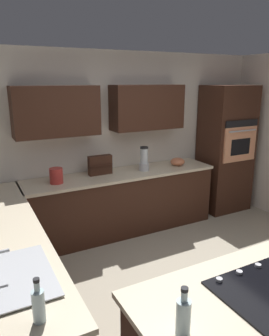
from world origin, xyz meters
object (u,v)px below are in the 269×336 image
Objects in this scene: blender at (144,160)px; oil_bottle at (183,316)px; kettle at (56,176)px; dish_soap_bottle at (38,305)px; mixing_bowl at (178,162)px; sink_unit at (16,276)px; wall_oven at (226,149)px; spice_rack at (100,165)px.

blender is 3.17m from oil_bottle.
kettle is (1.30, 0.00, -0.05)m from blender.
blender is 1.79× the size of kettle.
blender is at bearing -129.97° from dish_soap_bottle.
blender reaches higher than mixing_bowl.
sink_unit is at bearing 42.87° from blender.
wall_oven is 9.55× the size of mixing_bowl.
kettle is at bearing 0.00° from mixing_bowl.
mixing_bowl is at bearing -144.23° from sink_unit.
kettle is at bearing 9.12° from spice_rack.
wall_oven is at bearing -152.07° from sink_unit.
wall_oven is 4.14m from oil_bottle.
spice_rack is 3.05m from oil_bottle.
sink_unit is (3.68, 1.95, -0.14)m from wall_oven.
sink_unit is at bearing -52.76° from oil_bottle.
dish_soap_bottle is at bearing 96.95° from sink_unit.
wall_oven is 2.25m from spice_rack.
mixing_bowl is 1.90m from kettle.
wall_oven is 3.01× the size of sink_unit.
mixing_bowl is 3.47m from oil_bottle.
dish_soap_bottle reaches higher than sink_unit.
dish_soap_bottle reaches higher than kettle.
spice_rack is at bearing -4.77° from mixing_bowl.
oil_bottle is (0.07, 2.86, 0.01)m from kettle.
blender is at bearing -0.00° from mixing_bowl.
mixing_bowl is 1.12× the size of kettle.
oil_bottle reaches higher than sink_unit.
kettle is 0.73× the size of dish_soap_bottle.
mixing_bowl is 1.26m from spice_rack.
sink_unit is 3.53× the size of kettle.
blender reaches higher than dish_soap_bottle.
kettle is 2.51m from dish_soap_bottle.
dish_soap_bottle is (3.62, 2.43, -0.05)m from wall_oven.
oil_bottle is at bearing 64.34° from blender.
kettle is at bearing -106.64° from dish_soap_bottle.
oil_bottle is at bearing 55.38° from mixing_bowl.
oil_bottle reaches higher than mixing_bowl.
wall_oven is 2.90m from kettle.
wall_oven is at bearing -135.92° from oil_bottle.
mixing_bowl is 3.56m from dish_soap_bottle.
dish_soap_bottle is at bearing 50.03° from blender.
kettle is (0.65, 0.10, -0.04)m from spice_rack.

